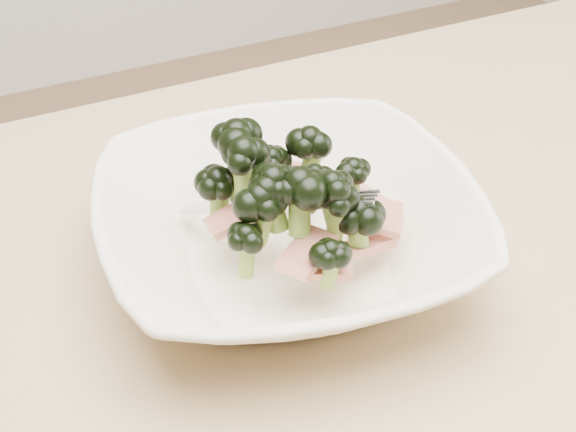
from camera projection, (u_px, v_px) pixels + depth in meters
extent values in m
cube|color=tan|center=(353.00, 315.00, 0.63)|extent=(1.20, 0.80, 0.04)
cylinder|color=tan|center=(522.00, 246.00, 1.31)|extent=(0.06, 0.06, 0.71)
imported|color=#F1E8CC|center=(288.00, 230.00, 0.63)|extent=(0.35, 0.35, 0.07)
cylinder|color=olive|center=(245.00, 183.00, 0.61)|extent=(0.02, 0.02, 0.04)
ellipsoid|color=black|center=(244.00, 152.00, 0.59)|extent=(0.04, 0.04, 0.03)
cylinder|color=olive|center=(309.00, 168.00, 0.66)|extent=(0.02, 0.02, 0.05)
ellipsoid|color=black|center=(310.00, 139.00, 0.64)|extent=(0.04, 0.04, 0.03)
cylinder|color=olive|center=(314.00, 195.00, 0.60)|extent=(0.02, 0.02, 0.03)
ellipsoid|color=black|center=(315.00, 175.00, 0.59)|extent=(0.03, 0.03, 0.02)
cylinder|color=olive|center=(261.00, 224.00, 0.58)|extent=(0.02, 0.02, 0.04)
ellipsoid|color=black|center=(260.00, 198.00, 0.57)|extent=(0.04, 0.04, 0.03)
cylinder|color=olive|center=(330.00, 271.00, 0.57)|extent=(0.01, 0.01, 0.03)
ellipsoid|color=black|center=(331.00, 251.00, 0.56)|extent=(0.03, 0.03, 0.02)
cylinder|color=olive|center=(247.00, 257.00, 0.58)|extent=(0.02, 0.01, 0.03)
ellipsoid|color=black|center=(246.00, 235.00, 0.57)|extent=(0.03, 0.03, 0.02)
cylinder|color=olive|center=(238.00, 171.00, 0.63)|extent=(0.02, 0.02, 0.06)
ellipsoid|color=black|center=(236.00, 134.00, 0.61)|extent=(0.04, 0.04, 0.03)
cylinder|color=olive|center=(352.00, 189.00, 0.64)|extent=(0.02, 0.02, 0.03)
ellipsoid|color=black|center=(353.00, 168.00, 0.63)|extent=(0.03, 0.03, 0.02)
cylinder|color=olive|center=(336.00, 222.00, 0.59)|extent=(0.01, 0.02, 0.04)
ellipsoid|color=black|center=(337.00, 196.00, 0.58)|extent=(0.03, 0.03, 0.03)
cylinder|color=olive|center=(273.00, 207.00, 0.59)|extent=(0.02, 0.03, 0.04)
ellipsoid|color=black|center=(273.00, 180.00, 0.58)|extent=(0.04, 0.04, 0.03)
cylinder|color=olive|center=(272.00, 175.00, 0.65)|extent=(0.02, 0.01, 0.03)
ellipsoid|color=black|center=(272.00, 157.00, 0.64)|extent=(0.03, 0.03, 0.02)
cylinder|color=olive|center=(219.00, 201.00, 0.63)|extent=(0.02, 0.02, 0.03)
ellipsoid|color=black|center=(218.00, 179.00, 0.62)|extent=(0.04, 0.04, 0.03)
cylinder|color=olive|center=(331.00, 211.00, 0.59)|extent=(0.02, 0.01, 0.04)
ellipsoid|color=black|center=(332.00, 183.00, 0.57)|extent=(0.03, 0.03, 0.03)
cylinder|color=olive|center=(300.00, 211.00, 0.59)|extent=(0.02, 0.03, 0.04)
ellipsoid|color=black|center=(300.00, 183.00, 0.57)|extent=(0.04, 0.04, 0.03)
cylinder|color=olive|center=(277.00, 176.00, 0.66)|extent=(0.01, 0.02, 0.03)
ellipsoid|color=black|center=(277.00, 156.00, 0.65)|extent=(0.03, 0.03, 0.02)
cylinder|color=olive|center=(357.00, 234.00, 0.60)|extent=(0.02, 0.02, 0.03)
ellipsoid|color=black|center=(359.00, 212.00, 0.59)|extent=(0.04, 0.04, 0.03)
cube|color=maroon|center=(327.00, 261.00, 0.59)|extent=(0.04, 0.04, 0.01)
cube|color=maroon|center=(371.00, 212.00, 0.65)|extent=(0.05, 0.05, 0.03)
cube|color=maroon|center=(307.00, 252.00, 0.58)|extent=(0.06, 0.05, 0.01)
cube|color=maroon|center=(372.00, 214.00, 0.62)|extent=(0.06, 0.05, 0.02)
cube|color=maroon|center=(236.00, 215.00, 0.62)|extent=(0.05, 0.02, 0.02)
cube|color=maroon|center=(367.00, 245.00, 0.62)|extent=(0.05, 0.04, 0.02)
cube|color=maroon|center=(297.00, 180.00, 0.68)|extent=(0.05, 0.05, 0.02)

